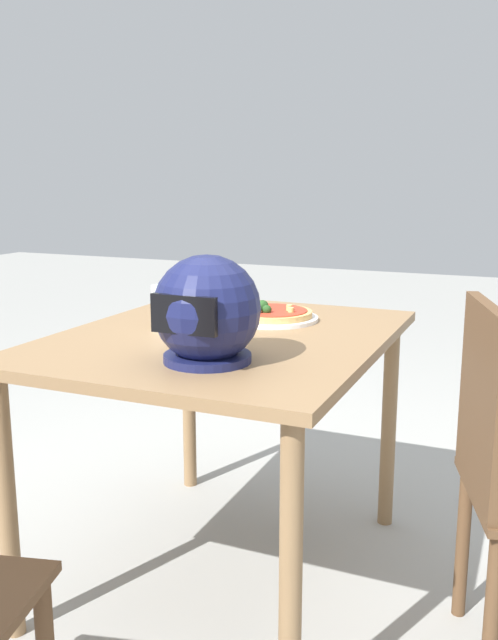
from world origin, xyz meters
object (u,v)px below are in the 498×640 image
Objects in this scene: drinking_glass at (163,307)px; motorcycle_helmet at (207,311)px; pizza at (271,312)px; dining_table at (224,363)px.

motorcycle_helmet is at bearing 135.43° from drinking_glass.
pizza is 0.53m from motorcycle_helmet.
pizza is 1.94× the size of drinking_glass.
pizza reaches higher than dining_table.
drinking_glass reaches higher than dining_table.
motorcycle_helmet reaches higher than dining_table.
motorcycle_helmet is at bearing 94.42° from pizza.
drinking_glass is (0.28, -0.28, -0.06)m from motorcycle_helmet.
dining_table is 0.24m from drinking_glass.
dining_table is 4.22× the size of motorcycle_helmet.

